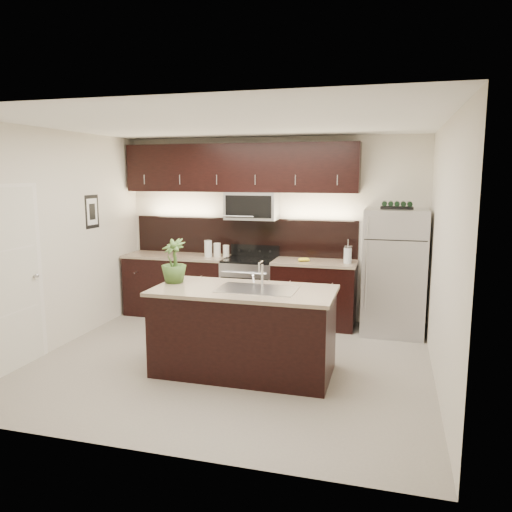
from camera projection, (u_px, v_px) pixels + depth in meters
The scene contains 12 objects.
ground at pixel (231, 362), 5.81m from camera, with size 4.50×4.50×0.00m, color gray.
room_walls at pixel (219, 216), 5.53m from camera, with size 4.52×4.02×2.71m.
counter_run at pixel (237, 288), 7.46m from camera, with size 3.51×0.65×0.94m.
upper_fixtures at pixel (241, 176), 7.32m from camera, with size 3.49×0.40×1.66m.
island at pixel (244, 330), 5.44m from camera, with size 1.96×0.96×0.94m.
sink_faucet at pixel (257, 288), 5.34m from camera, with size 0.84×0.50×0.28m.
refrigerator at pixel (394, 272), 6.75m from camera, with size 0.82×0.74×1.70m, color #B2B2B7.
wine_rack at pixel (397, 205), 6.61m from camera, with size 0.42×0.26×0.10m.
plant at pixel (174, 261), 5.64m from camera, with size 0.28×0.28×0.50m, color #3D6026.
canisters at pixel (215, 250), 7.43m from camera, with size 0.36×0.17×0.25m.
french_press at pixel (348, 255), 6.89m from camera, with size 0.11×0.11×0.33m.
bananas at pixel (300, 260), 7.05m from camera, with size 0.17×0.13×0.05m, color yellow.
Camera 1 is at (1.75, -5.26, 2.16)m, focal length 35.00 mm.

